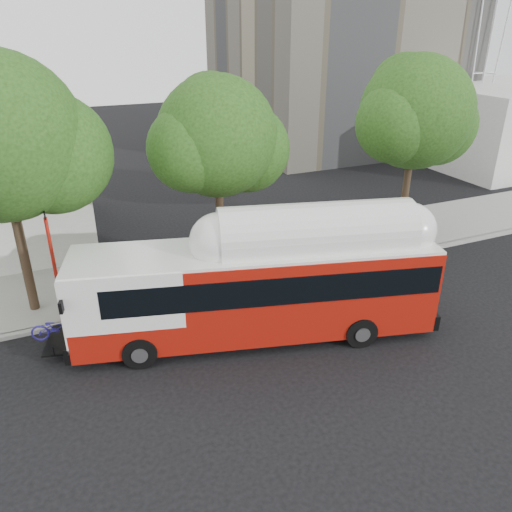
{
  "coord_description": "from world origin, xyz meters",
  "views": [
    {
      "loc": [
        -7.81,
        -13.52,
        10.34
      ],
      "look_at": [
        -0.57,
        3.0,
        1.9
      ],
      "focal_mm": 35.0,
      "sensor_mm": 36.0,
      "label": 1
    }
  ],
  "objects": [
    {
      "name": "sidewalk",
      "position": [
        0.0,
        6.5,
        0.07
      ],
      "size": [
        60.0,
        5.0,
        0.15
      ],
      "primitive_type": "cube",
      "color": "gray",
      "rests_on": "ground"
    },
    {
      "name": "street_tree_right",
      "position": [
        9.44,
        5.86,
        6.26
      ],
      "size": [
        6.21,
        5.4,
        9.18
      ],
      "color": "#2D2116",
      "rests_on": "ground"
    },
    {
      "name": "street_tree_mid",
      "position": [
        -0.59,
        6.06,
        5.91
      ],
      "size": [
        5.75,
        5.0,
        8.62
      ],
      "color": "#2D2116",
      "rests_on": "ground"
    },
    {
      "name": "red_curb_segment",
      "position": [
        -3.0,
        3.9,
        0.08
      ],
      "size": [
        10.0,
        0.32,
        0.16
      ],
      "primitive_type": "cube",
      "color": "maroon",
      "rests_on": "ground"
    },
    {
      "name": "transit_bus",
      "position": [
        -1.59,
        0.47,
        1.85
      ],
      "size": [
        13.55,
        5.74,
        3.96
      ],
      "rotation": [
        0.0,
        0.0,
        -0.26
      ],
      "color": "#9C140A",
      "rests_on": "ground"
    },
    {
      "name": "ground",
      "position": [
        0.0,
        0.0,
        0.0
      ],
      "size": [
        120.0,
        120.0,
        0.0
      ],
      "primitive_type": "plane",
      "color": "black",
      "rests_on": "ground"
    },
    {
      "name": "street_tree_left",
      "position": [
        -8.53,
        5.56,
        6.6
      ],
      "size": [
        6.67,
        5.8,
        9.74
      ],
      "color": "#2D2116",
      "rests_on": "ground"
    },
    {
      "name": "signal_pole",
      "position": [
        -8.01,
        4.11,
        2.32
      ],
      "size": [
        0.13,
        0.43,
        4.52
      ],
      "color": "red",
      "rests_on": "ground"
    },
    {
      "name": "curb_strip",
      "position": [
        0.0,
        3.9,
        0.07
      ],
      "size": [
        60.0,
        0.3,
        0.15
      ],
      "primitive_type": "cube",
      "color": "gray",
      "rests_on": "ground"
    }
  ]
}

